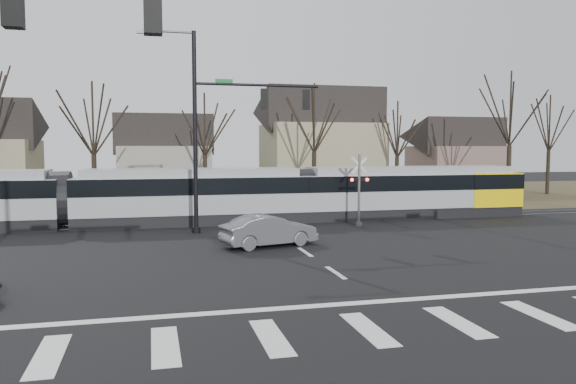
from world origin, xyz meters
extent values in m
plane|color=black|center=(0.00, 0.00, 0.00)|extent=(140.00, 140.00, 0.00)
cube|color=#38331E|center=(0.00, 32.00, 0.01)|extent=(140.00, 28.00, 0.01)
cube|color=silver|center=(-8.40, -4.00, 0.01)|extent=(0.60, 2.60, 0.01)
cube|color=silver|center=(-6.00, -4.00, 0.01)|extent=(0.60, 2.60, 0.01)
cube|color=silver|center=(-3.60, -4.00, 0.01)|extent=(0.60, 2.60, 0.01)
cube|color=silver|center=(-1.20, -4.00, 0.01)|extent=(0.60, 2.60, 0.01)
cube|color=silver|center=(1.20, -4.00, 0.01)|extent=(0.60, 2.60, 0.01)
cube|color=silver|center=(3.60, -4.00, 0.01)|extent=(0.60, 2.60, 0.01)
cube|color=silver|center=(0.00, -1.80, 0.01)|extent=(28.00, 0.35, 0.01)
cube|color=silver|center=(0.00, 2.00, 0.01)|extent=(0.18, 2.00, 0.01)
cube|color=silver|center=(0.00, 6.00, 0.01)|extent=(0.18, 2.00, 0.01)
cube|color=silver|center=(0.00, 10.00, 0.01)|extent=(0.18, 2.00, 0.01)
cube|color=silver|center=(0.00, 14.00, 0.01)|extent=(0.18, 2.00, 0.01)
cube|color=silver|center=(0.00, 18.00, 0.01)|extent=(0.18, 2.00, 0.01)
cube|color=silver|center=(0.00, 22.00, 0.01)|extent=(0.18, 2.00, 0.01)
cube|color=silver|center=(0.00, 26.00, 0.01)|extent=(0.18, 2.00, 0.01)
cube|color=silver|center=(0.00, 30.00, 0.01)|extent=(0.18, 2.00, 0.01)
cube|color=#59595E|center=(0.00, 15.10, 0.03)|extent=(90.00, 0.12, 0.06)
cube|color=#59595E|center=(0.00, 16.50, 0.03)|extent=(90.00, 0.12, 0.06)
cube|color=gray|center=(-3.93, 16.00, 1.59)|extent=(13.05, 3.05, 3.18)
cube|color=black|center=(-3.93, 16.00, 2.23)|extent=(13.07, 3.09, 0.92)
cube|color=gray|center=(9.67, 16.00, 1.59)|extent=(14.14, 3.05, 3.18)
cube|color=black|center=(9.67, 16.00, 2.23)|extent=(14.16, 3.09, 0.92)
cube|color=yellow|center=(15.00, 16.00, 1.69)|extent=(3.48, 3.11, 2.12)
imported|color=#575A5F|center=(-1.18, 7.74, 0.71)|extent=(3.76, 5.08, 1.41)
cube|color=black|center=(-6.15, -6.00, 6.90)|extent=(0.32, 0.32, 1.05)
cylinder|color=black|center=(-4.00, 12.50, 5.10)|extent=(0.22, 0.22, 10.20)
cylinder|color=black|center=(-4.00, 12.50, 0.15)|extent=(0.44, 0.44, 0.30)
cylinder|color=black|center=(-0.75, 12.50, 7.60)|extent=(6.50, 0.14, 0.14)
cube|color=#0C5926|center=(-2.50, 12.50, 7.75)|extent=(0.90, 0.03, 0.22)
cube|color=black|center=(-0.42, 12.50, 6.90)|extent=(0.32, 0.32, 1.05)
sphere|color=#FF0C07|center=(-0.42, 12.50, 7.23)|extent=(0.22, 0.22, 0.22)
cube|color=black|center=(1.85, 12.50, 6.90)|extent=(0.32, 0.32, 1.05)
sphere|color=#FF0C07|center=(1.85, 12.50, 7.23)|extent=(0.22, 0.22, 0.22)
cube|color=#59595B|center=(-6.50, 12.50, 10.02)|extent=(0.55, 0.22, 0.14)
cylinder|color=#59595B|center=(5.00, 12.80, 2.00)|extent=(0.14, 0.14, 4.00)
cylinder|color=#59595B|center=(5.00, 12.80, 0.10)|extent=(0.36, 0.36, 0.20)
cube|color=silver|center=(5.00, 12.80, 3.40)|extent=(0.95, 0.04, 0.95)
cube|color=silver|center=(5.00, 12.80, 3.40)|extent=(0.95, 0.04, 0.95)
cube|color=black|center=(5.00, 12.80, 2.60)|extent=(1.00, 0.10, 0.12)
sphere|color=#FF0C07|center=(4.55, 12.72, 2.60)|extent=(0.18, 0.18, 0.18)
sphere|color=#FF0C07|center=(5.45, 12.72, 2.60)|extent=(0.18, 0.18, 0.18)
cube|color=gray|center=(-5.00, 36.00, 2.25)|extent=(8.00, 7.00, 4.50)
cube|color=gray|center=(9.00, 33.00, 3.25)|extent=(10.00, 8.00, 6.50)
cube|color=brown|center=(24.00, 35.00, 2.25)|extent=(8.00, 7.00, 4.50)
camera|label=1|loc=(-6.25, -16.39, 4.38)|focal=35.00mm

